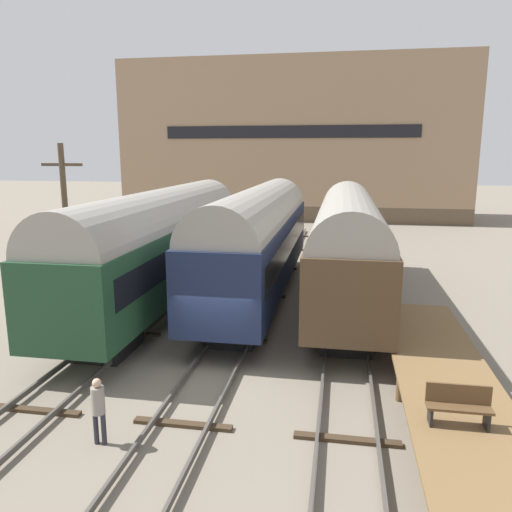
% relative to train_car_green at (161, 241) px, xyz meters
% --- Properties ---
extents(ground_plane, '(200.00, 200.00, 0.00)m').
position_rel_train_car_green_xyz_m(ground_plane, '(4.17, -6.96, -3.00)').
color(ground_plane, slate).
extents(track_left, '(2.60, 60.00, 0.26)m').
position_rel_train_car_green_xyz_m(track_left, '(-0.00, -6.96, -2.86)').
color(track_left, '#4C4742').
rests_on(track_left, ground).
extents(track_middle, '(2.60, 60.00, 0.26)m').
position_rel_train_car_green_xyz_m(track_middle, '(4.17, -6.96, -2.86)').
color(track_middle, '#4C4742').
rests_on(track_middle, ground).
extents(track_right, '(2.60, 60.00, 0.26)m').
position_rel_train_car_green_xyz_m(track_right, '(8.33, -6.96, -2.86)').
color(track_right, '#4C4742').
rests_on(track_right, ground).
extents(train_car_green, '(3.12, 17.47, 5.30)m').
position_rel_train_car_green_xyz_m(train_car_green, '(0.00, 0.00, 0.00)').
color(train_car_green, black).
rests_on(train_car_green, ground).
extents(train_car_navy, '(3.07, 16.92, 5.34)m').
position_rel_train_car_green_xyz_m(train_car_navy, '(4.17, 1.78, 0.03)').
color(train_car_navy, black).
rests_on(train_car_navy, ground).
extents(train_car_brown, '(3.04, 16.52, 5.22)m').
position_rel_train_car_green_xyz_m(train_car_brown, '(8.33, 1.69, -0.04)').
color(train_car_brown, black).
rests_on(train_car_brown, ground).
extents(station_platform, '(2.63, 12.72, 0.96)m').
position_rel_train_car_green_xyz_m(station_platform, '(10.96, -7.62, -2.12)').
color(station_platform, brown).
rests_on(station_platform, ground).
extents(bench, '(1.40, 0.40, 0.91)m').
position_rel_train_car_green_xyz_m(bench, '(10.71, -10.40, -1.55)').
color(bench, brown).
rests_on(bench, station_platform).
extents(person_worker, '(0.32, 0.32, 1.70)m').
position_rel_train_car_green_xyz_m(person_worker, '(2.46, -11.06, -1.98)').
color(person_worker, '#282833').
rests_on(person_worker, ground).
extents(utility_pole, '(1.80, 0.24, 7.29)m').
position_rel_train_car_green_xyz_m(utility_pole, '(-3.50, -1.81, 0.81)').
color(utility_pole, '#473828').
rests_on(utility_pole, ground).
extents(warehouse_building, '(35.53, 10.77, 16.16)m').
position_rel_train_car_green_xyz_m(warehouse_building, '(2.72, 34.15, 5.08)').
color(warehouse_building, brown).
rests_on(warehouse_building, ground).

